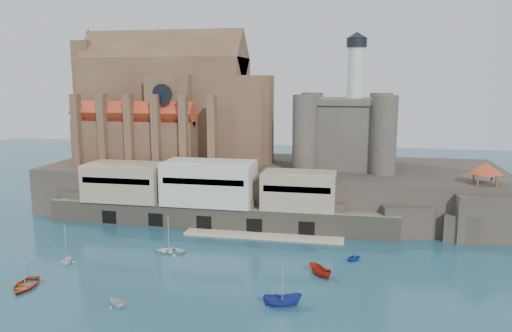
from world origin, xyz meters
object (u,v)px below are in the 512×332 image
object	(u,v)px
boat_2	(282,306)
church	(173,109)
castle_keep	(345,129)
pavilion	(485,170)
boat_1	(117,305)
boat_0	(25,287)

from	to	relation	value
boat_2	church	bearing A→B (deg)	20.17
castle_keep	church	bearing A→B (deg)	178.89
church	boat_2	world-z (taller)	church
pavilion	boat_1	xyz separation A→B (m)	(-53.46, -40.14, -12.73)
church	boat_1	bearing A→B (deg)	-77.25
castle_keep	boat_0	world-z (taller)	castle_keep
boat_1	boat_2	xyz separation A→B (m)	(21.18, 4.11, 0.00)
church	boat_0	xyz separation A→B (m)	(-2.76, -53.29, -22.13)
boat_1	boat_2	distance (m)	21.57
church	boat_2	distance (m)	65.78
church	pavilion	bearing A→B (deg)	-13.48
castle_keep	boat_1	distance (m)	64.36
boat_2	castle_keep	bearing A→B (deg)	-20.04
boat_1	church	bearing A→B (deg)	42.87
castle_keep	boat_0	distance (m)	70.28
church	boat_0	world-z (taller)	church
boat_2	boat_1	bearing A→B (deg)	88.04
pavilion	boat_0	bearing A→B (deg)	-151.48
pavilion	boat_2	xyz separation A→B (m)	(-32.28, -36.03, -12.73)
boat_1	boat_2	size ratio (longest dim) A/B	0.65
boat_2	boat_0	bearing A→B (deg)	79.26
church	pavilion	world-z (taller)	church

